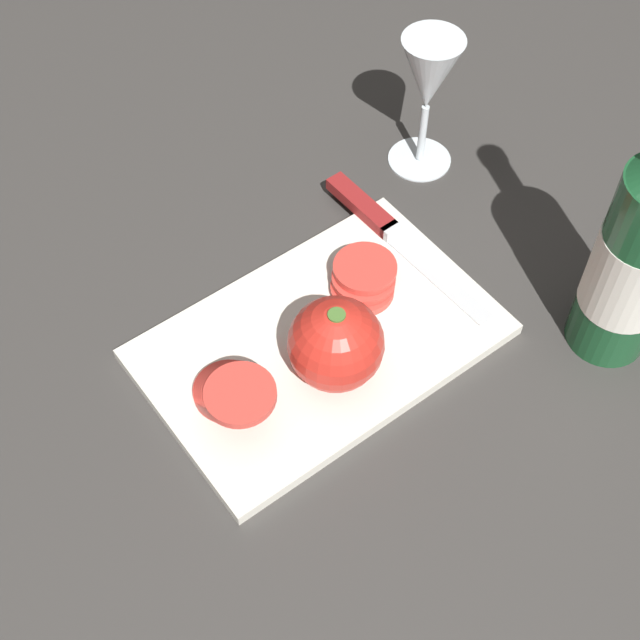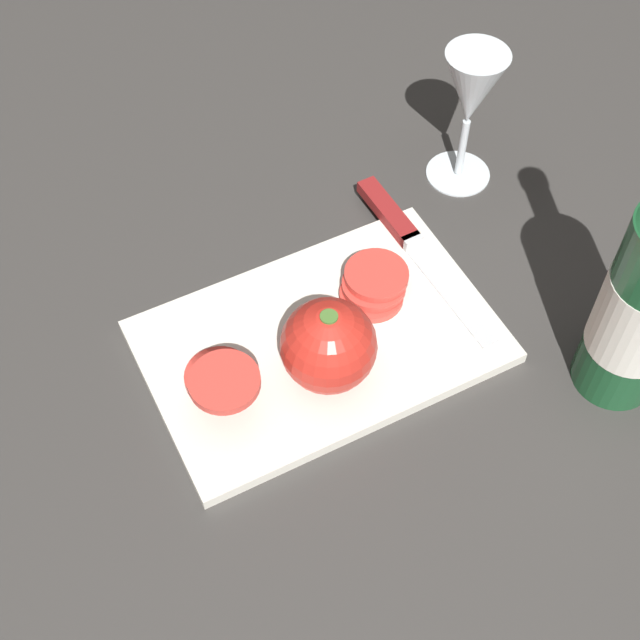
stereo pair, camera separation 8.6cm
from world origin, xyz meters
name	(u,v)px [view 1 (the left image)]	position (x,y,z in m)	size (l,w,h in m)	color
ground_plane	(289,327)	(0.00, 0.00, 0.00)	(3.00, 3.00, 0.00)	#383533
cutting_board	(320,342)	(-0.01, 0.04, 0.01)	(0.34, 0.22, 0.01)	silver
wine_bottle	(639,258)	(-0.25, 0.20, 0.12)	(0.08, 0.08, 0.34)	#194C28
wine_glass	(429,81)	(-0.26, -0.10, 0.12)	(0.07, 0.07, 0.17)	silver
whole_tomato	(333,346)	(0.00, 0.08, 0.06)	(0.09, 0.09, 0.09)	red
knife	(375,217)	(-0.15, -0.05, 0.02)	(0.03, 0.25, 0.01)	silver
tomato_slice_stack_near	(234,393)	(0.10, 0.05, 0.04)	(0.07, 0.10, 0.05)	#D63D33
tomato_slice_stack_far	(364,279)	(-0.09, 0.01, 0.03)	(0.08, 0.08, 0.03)	#D63D33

